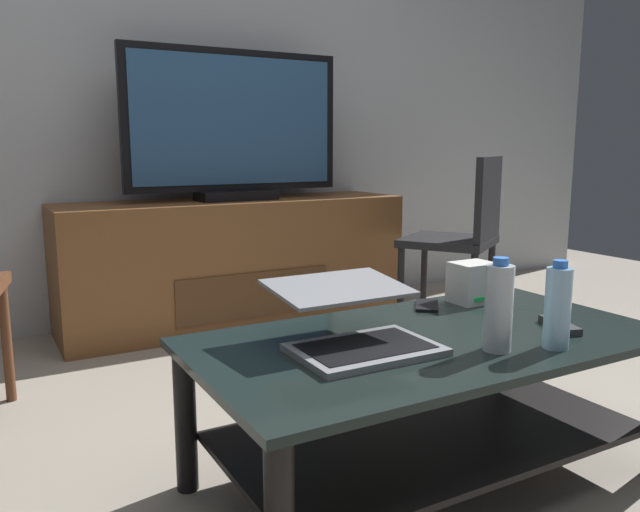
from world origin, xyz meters
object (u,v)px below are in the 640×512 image
Objects in this scene: laptop at (354,324)px; cell_phone at (427,306)px; water_bottle_near at (499,307)px; water_bottle_far at (558,307)px; television at (235,128)px; tv_remote at (560,325)px; media_cabinet at (236,262)px; coffee_table at (428,382)px; dining_chair at (464,231)px; router_box at (472,282)px.

laptop is 2.76× the size of cell_phone.
water_bottle_far is at bearing -21.65° from water_bottle_near.
laptop is at bearing -102.55° from television.
cell_phone is at bearing 134.45° from tv_remote.
water_bottle_far is (0.05, -2.05, 0.21)m from media_cabinet.
coffee_table is 0.34m from cell_phone.
router_box is (-0.82, -0.95, -0.00)m from dining_chair.
media_cabinet is 1.61m from router_box.
router_box is 0.84× the size of tv_remote.
router_box is (0.59, 0.21, 0.00)m from laptop.
television is 4.81× the size of water_bottle_near.
television reaches higher than water_bottle_far.
dining_chair is at bearing -32.04° from media_cabinet.
tv_remote is (-0.81, -1.30, -0.06)m from dining_chair.
router_box is 0.56× the size of water_bottle_near.
coffee_table is 0.71× the size of media_cabinet.
coffee_table is 1.82m from media_cabinet.
laptop is (-1.41, -1.16, -0.01)m from dining_chair.
water_bottle_far is at bearing -88.51° from media_cabinet.
water_bottle_near reaches higher than media_cabinet.
television is at bearing 91.51° from water_bottle_far.
water_bottle_near is 0.46m from cell_phone.
coffee_table is at bearing -179.35° from tv_remote.
water_bottle_near reaches higher than water_bottle_far.
television is 1.89m from laptop.
water_bottle_near is (-1.11, -1.36, 0.04)m from dining_chair.
dining_chair is at bearing 55.75° from water_bottle_far.
dining_chair is 1.36m from cell_phone.
water_bottle_far reaches higher than router_box.
dining_chair reaches higher than media_cabinet.
water_bottle_near is at bearing -33.44° from laptop.
cell_phone is at bearing 52.40° from coffee_table.
tv_remote is at bearing 36.85° from water_bottle_far.
tv_remote is (0.30, 0.05, -0.10)m from water_bottle_near.
media_cabinet is 1.21m from dining_chair.
water_bottle_near reaches higher than router_box.
television is 8.53× the size of router_box.
dining_chair is (1.02, -0.61, -0.53)m from television.
television is (-0.00, -0.02, 0.70)m from media_cabinet.
television reaches higher than media_cabinet.
media_cabinet is 11.40× the size of tv_remote.
water_bottle_far is (-0.15, -0.47, 0.04)m from router_box.
cell_phone is 0.41m from tv_remote.
water_bottle_far is 0.50m from cell_phone.
cell_phone is (-0.99, -0.93, -0.07)m from dining_chair.
router_box is (0.20, -1.58, 0.17)m from media_cabinet.
media_cabinet reaches higher than tv_remote.
router_box is at bearing 72.60° from water_bottle_far.
television is 2.03m from water_bottle_near.
water_bottle_near is (-0.09, -1.97, -0.48)m from television.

